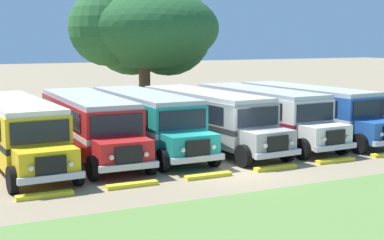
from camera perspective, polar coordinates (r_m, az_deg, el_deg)
name	(u,v)px	position (r m, az deg, el deg)	size (l,w,h in m)	color
ground_plane	(238,171)	(23.60, 4.71, -5.23)	(220.00, 220.00, 0.00)	#937F60
foreground_grass_strip	(367,224)	(17.78, 17.40, -10.10)	(80.00, 9.17, 0.01)	olive
parked_bus_slot_0	(17,129)	(25.83, -17.40, -0.83)	(3.10, 10.89, 2.82)	yellow
parked_bus_slot_1	(89,122)	(26.97, -10.43, -0.22)	(2.78, 10.85, 2.82)	red
parked_bus_slot_2	(146,118)	(27.99, -4.74, 0.19)	(2.76, 10.85, 2.82)	teal
parked_bus_slot_3	(207,116)	(28.69, 1.55, 0.42)	(3.36, 10.94, 2.82)	#9E9993
parked_bus_slot_4	(261,112)	(30.51, 7.08, 0.82)	(3.11, 10.90, 2.82)	silver
parked_bus_slot_5	(309,109)	(32.21, 11.83, 1.10)	(3.41, 10.95, 2.82)	#23519E
curb_wheelstop_0	(45,195)	(20.40, -14.74, -7.42)	(2.00, 0.36, 0.15)	yellow
curb_wheelstop_1	(132,185)	(21.22, -6.12, -6.58)	(2.00, 0.36, 0.15)	yellow
curb_wheelstop_2	(208,176)	(22.48, 1.67, -5.69)	(2.00, 0.36, 0.15)	yellow
curb_wheelstop_3	(276,168)	(24.11, 8.51, -4.82)	(2.00, 0.36, 0.15)	yellow
curb_wheelstop_4	(335,161)	(26.03, 14.39, -4.02)	(2.00, 0.36, 0.15)	yellow
broad_shade_tree	(143,30)	(42.25, -4.99, 9.14)	(11.54, 11.59, 9.49)	brown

